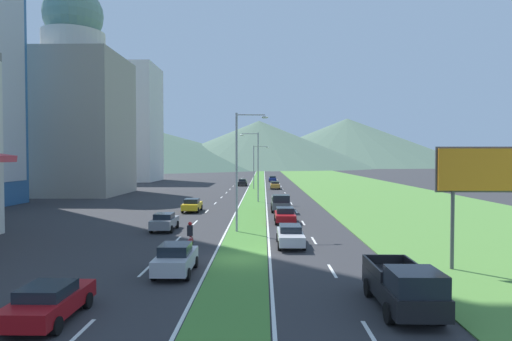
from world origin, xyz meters
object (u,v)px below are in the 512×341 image
Objects in this scene: street_lamp_near at (240,164)px; car_7 at (275,185)px; car_4 at (273,179)px; billboard_roadside at (491,175)px; pickup_truck_1 at (404,288)px; street_lamp_mid at (256,163)px; car_5 at (242,182)px; car_6 at (165,222)px; car_2 at (176,259)px; car_1 at (49,301)px; pickup_truck_0 at (281,203)px; motorcycle_rider at (190,237)px; car_8 at (290,235)px; street_lamp_far at (256,164)px; car_3 at (192,205)px; car_0 at (285,215)px.

street_lamp_near is 2.31× the size of car_7.
street_lamp_near is at bearing -3.25° from car_4.
billboard_roadside is at bearing 9.34° from car_7.
car_7 is 68.10m from pickup_truck_1.
car_4 is (3.28, 50.42, -4.70)m from street_lamp_mid.
car_6 is (-3.79, -58.23, 0.00)m from car_5.
car_6 is (-3.69, 13.71, -0.05)m from car_2.
car_1 is at bearing 152.76° from car_2.
motorcycle_rider is (-6.94, -20.27, -0.24)m from pickup_truck_0.
motorcycle_rider is at bearing -139.03° from pickup_truck_1.
pickup_truck_0 is at bearing -173.56° from pickup_truck_1.
car_8 is (6.41, -64.40, -0.01)m from car_5.
street_lamp_far is 1.55× the size of pickup_truck_1.
car_5 reaches higher than car_1.
car_8 is at bearing -86.40° from street_lamp_far.
car_2 is 0.91× the size of car_4.
car_1 is 1.09× the size of car_6.
car_1 is at bearing -16.66° from pickup_truck_0.
car_5 is at bearing -4.51° from car_3.
street_lamp_near reaches higher than motorcycle_rider.
pickup_truck_0 is 2.70× the size of motorcycle_rider.
motorcycle_rider reaches higher than car_8.
street_lamp_near is 8.32m from car_8.
car_7 is 0.79× the size of pickup_truck_0.
motorcycle_rider is at bearing -93.62° from street_lamp_far.
car_8 is at bearing -0.30° from car_4.
car_1 is 0.96× the size of car_4.
car_2 reaches higher than car_6.
car_7 is at bearing -8.52° from car_1.
car_8 is at bearing -0.82° from car_0.
street_lamp_mid reaches higher than street_lamp_far.
car_2 is at bearing -92.91° from street_lamp_far.
street_lamp_mid is 25.13m from car_6.
pickup_truck_0 is (-0.30, -35.54, 0.22)m from car_7.
car_0 is 11.31m from car_6.
pickup_truck_1 reaches higher than car_4.
car_1 is 1.00× the size of car_5.
car_7 reaches higher than car_8.
pickup_truck_0 is (0.08, 19.38, 0.24)m from car_8.
car_2 is at bearing -177.06° from motorcycle_rider.
car_8 is 0.88× the size of pickup_truck_0.
car_1 is (-10.14, -24.97, -0.01)m from car_0.
car_2 is at bearing -4.52° from car_4.
car_7 is at bearing 179.60° from car_8.
street_lamp_mid is 2.18× the size of car_5.
street_lamp_near is 59.08m from car_5.
street_lamp_far is 35.67m from car_3.
car_0 is at bearing 120.96° from billboard_roadside.
car_3 is (-20.46, 25.62, -4.44)m from billboard_roadside.
street_lamp_near is 21.34m from car_1.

